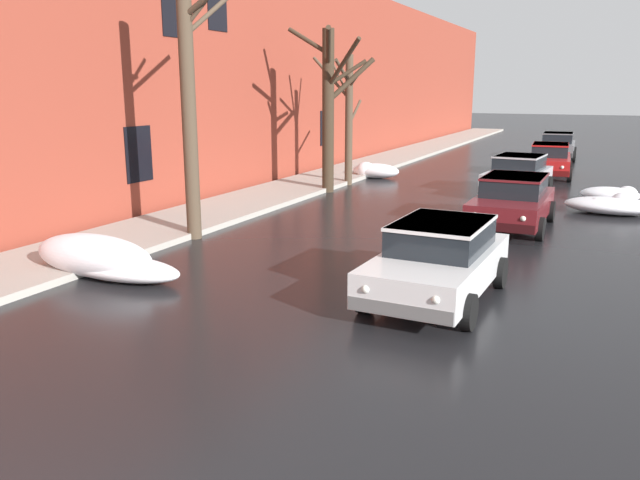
# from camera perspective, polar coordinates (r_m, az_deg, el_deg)

# --- Properties ---
(left_sidewalk_slab) EXTENTS (2.74, 80.00, 0.15)m
(left_sidewalk_slab) POSITION_cam_1_polar(r_m,az_deg,el_deg) (23.11, -3.62, 4.33)
(left_sidewalk_slab) COLOR #A8A399
(left_sidewalk_slab) RESTS_ON ground
(brick_townhouse_facade) EXTENTS (0.63, 80.00, 8.64)m
(brick_townhouse_facade) POSITION_cam_1_polar(r_m,az_deg,el_deg) (23.78, -7.87, 14.76)
(brick_townhouse_facade) COLOR brown
(brick_townhouse_facade) RESTS_ON ground
(snow_bank_near_corner_left) EXTENTS (2.87, 1.10, 0.87)m
(snow_bank_near_corner_left) POSITION_cam_1_polar(r_m,az_deg,el_deg) (13.60, -19.31, -1.39)
(snow_bank_near_corner_left) COLOR white
(snow_bank_near_corner_left) RESTS_ON ground
(snow_bank_along_left_kerb) EXTENTS (2.74, 1.50, 0.65)m
(snow_bank_along_left_kerb) POSITION_cam_1_polar(r_m,az_deg,el_deg) (21.36, 24.81, 2.85)
(snow_bank_along_left_kerb) COLOR white
(snow_bank_along_left_kerb) RESTS_ON ground
(snow_bank_mid_block_left) EXTENTS (3.04, 1.08, 0.65)m
(snow_bank_mid_block_left) POSITION_cam_1_polar(r_m,az_deg,el_deg) (13.40, -17.87, -2.28)
(snow_bank_mid_block_left) COLOR white
(snow_bank_mid_block_left) RESTS_ON ground
(snow_bank_near_corner_right) EXTENTS (1.89, 1.12, 0.56)m
(snow_bank_near_corner_right) POSITION_cam_1_polar(r_m,az_deg,el_deg) (23.56, 24.84, 3.73)
(snow_bank_near_corner_right) COLOR white
(snow_bank_near_corner_right) RESTS_ON ground
(snow_bank_along_right_kerb) EXTENTS (2.06, 1.05, 0.69)m
(snow_bank_along_right_kerb) POSITION_cam_1_polar(r_m,az_deg,el_deg) (27.38, 4.79, 6.24)
(snow_bank_along_right_kerb) COLOR white
(snow_bank_along_right_kerb) RESTS_ON ground
(bare_tree_second_along_sidewalk) EXTENTS (1.59, 2.18, 6.83)m
(bare_tree_second_along_sidewalk) POSITION_cam_1_polar(r_m,az_deg,el_deg) (16.16, -11.63, 12.71)
(bare_tree_second_along_sidewalk) COLOR #4C3D2D
(bare_tree_second_along_sidewalk) RESTS_ON ground
(bare_tree_mid_block) EXTENTS (3.26, 3.34, 5.89)m
(bare_tree_mid_block) POSITION_cam_1_polar(r_m,az_deg,el_deg) (23.29, 0.89, 12.30)
(bare_tree_mid_block) COLOR #382B1E
(bare_tree_mid_block) RESTS_ON ground
(bare_tree_far_down_block) EXTENTS (2.58, 2.85, 5.01)m
(bare_tree_far_down_block) POSITION_cam_1_polar(r_m,az_deg,el_deg) (25.18, 2.51, 11.29)
(bare_tree_far_down_block) COLOR #4C3D2D
(bare_tree_far_down_block) RESTS_ON ground
(sedan_white_approaching_near_lane) EXTENTS (2.06, 4.08, 1.42)m
(sedan_white_approaching_near_lane) POSITION_cam_1_polar(r_m,az_deg,el_deg) (11.60, 10.62, -1.67)
(sedan_white_approaching_near_lane) COLOR silver
(sedan_white_approaching_near_lane) RESTS_ON ground
(sedan_maroon_parked_kerbside_close) EXTENTS (2.02, 4.20, 1.42)m
(sedan_maroon_parked_kerbside_close) POSITION_cam_1_polar(r_m,az_deg,el_deg) (18.18, 16.94, 3.44)
(sedan_maroon_parked_kerbside_close) COLOR maroon
(sedan_maroon_parked_kerbside_close) RESTS_ON ground
(sedan_silver_parked_kerbside_mid) EXTENTS (2.19, 4.04, 1.42)m
(sedan_silver_parked_kerbside_mid) POSITION_cam_1_polar(r_m,az_deg,el_deg) (23.91, 17.39, 5.68)
(sedan_silver_parked_kerbside_mid) COLOR #B7B7BC
(sedan_silver_parked_kerbside_mid) RESTS_ON ground
(sedan_red_parked_far_down_block) EXTENTS (2.12, 4.50, 1.42)m
(sedan_red_parked_far_down_block) POSITION_cam_1_polar(r_m,az_deg,el_deg) (29.38, 19.94, 6.84)
(sedan_red_parked_far_down_block) COLOR red
(sedan_red_parked_far_down_block) RESTS_ON ground
(sedan_grey_queued_behind_truck) EXTENTS (2.07, 4.13, 1.42)m
(sedan_grey_queued_behind_truck) POSITION_cam_1_polar(r_m,az_deg,el_deg) (36.94, 20.56, 7.99)
(sedan_grey_queued_behind_truck) COLOR slate
(sedan_grey_queued_behind_truck) RESTS_ON ground
(fire_hydrant) EXTENTS (0.42, 0.22, 0.71)m
(fire_hydrant) POSITION_cam_1_polar(r_m,az_deg,el_deg) (13.66, -17.85, -1.52)
(fire_hydrant) COLOR #B21E19
(fire_hydrant) RESTS_ON ground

